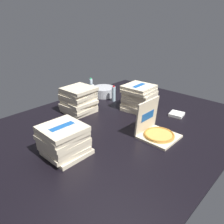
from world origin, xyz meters
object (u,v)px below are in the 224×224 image
Objects in this scene: pizza_stack_right_near at (139,98)px; water_bottle_1 at (93,92)px; open_pizza_box at (156,130)px; napkin_pile at (177,114)px; water_bottle_2 at (91,85)px; pizza_stack_left_near at (64,140)px; water_bottle_0 at (114,94)px; ice_bucket at (103,91)px; pizza_stack_left_mid at (79,100)px.

pizza_stack_right_near reaches higher than water_bottle_1.
open_pizza_box is at bearing -103.02° from water_bottle_1.
water_bottle_1 is at bearing 105.02° from napkin_pile.
pizza_stack_right_near is 1.84× the size of water_bottle_2.
pizza_stack_left_near is 1.46m from water_bottle_0.
pizza_stack_left_near is at bearing -147.67° from ice_bucket.
ice_bucket is at bearing 17.37° from pizza_stack_left_mid.
ice_bucket is (0.05, 0.74, -0.10)m from pizza_stack_right_near.
pizza_stack_left_near is 0.98m from pizza_stack_left_mid.
ice_bucket is (0.53, 1.32, -0.00)m from open_pizza_box.
water_bottle_1 is (0.31, 1.33, 0.04)m from open_pizza_box.
pizza_stack_right_near is at bearing -77.36° from water_bottle_1.
pizza_stack_right_near is 0.82m from pizza_stack_left_mid.
ice_bucket is 0.29m from water_bottle_2.
pizza_stack_left_near is at bearing -174.18° from pizza_stack_right_near.
pizza_stack_right_near is 0.54m from napkin_pile.
water_bottle_2 is (0.67, 0.50, -0.06)m from pizza_stack_left_mid.
ice_bucket is (1.39, 0.88, -0.08)m from pizza_stack_left_near.
pizza_stack_left_mid reaches higher than water_bottle_2.
pizza_stack_left_near is (-0.86, 0.44, 0.07)m from open_pizza_box.
ice_bucket is 2.13× the size of napkin_pile.
open_pizza_box reaches higher than ice_bucket.
water_bottle_0 is (-0.00, 0.47, -0.06)m from pizza_stack_right_near.
pizza_stack_left_mid is 1.74× the size of water_bottle_2.
pizza_stack_left_near is 2.37× the size of napkin_pile.
open_pizza_box is 1.13m from pizza_stack_left_mid.
napkin_pile is at bearing -79.96° from water_bottle_0.
pizza_stack_right_near is at bearing 5.82° from pizza_stack_left_near.
water_bottle_1 reaches higher than napkin_pile.
water_bottle_2 is at bearing 94.25° from napkin_pile.
pizza_stack_left_near is at bearing 166.73° from napkin_pile.
ice_bucket is at bearing 85.87° from pizza_stack_right_near.
ice_bucket is 1.24m from napkin_pile.
water_bottle_1 is at bearing 120.07° from water_bottle_0.
pizza_stack_left_mid is at bearing -162.63° from ice_bucket.
napkin_pile is at bearing -84.87° from ice_bucket.
open_pizza_box is 0.76m from pizza_stack_right_near.
pizza_stack_left_mid is 0.62m from water_bottle_0.
pizza_stack_left_mid is (-0.14, 1.11, 0.09)m from open_pizza_box.
water_bottle_0 is (0.47, 1.05, 0.04)m from open_pizza_box.
pizza_stack_left_near is at bearing 152.82° from open_pizza_box.
open_pizza_box is 2.32× the size of napkin_pile.
water_bottle_1 is at bearing 37.10° from pizza_stack_left_near.
pizza_stack_left_mid is 0.84m from water_bottle_2.
water_bottle_0 is at bearing 90.60° from pizza_stack_right_near.
water_bottle_0 and water_bottle_2 have the same top height.
water_bottle_1 is 0.36m from water_bottle_2.
pizza_stack_right_near is 0.77m from water_bottle_1.
open_pizza_box is 1.70m from water_bottle_2.
open_pizza_box is 1.66× the size of water_bottle_2.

